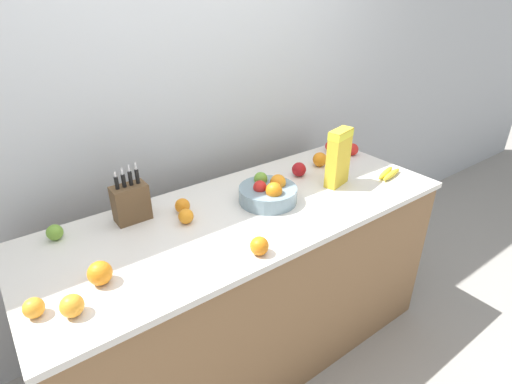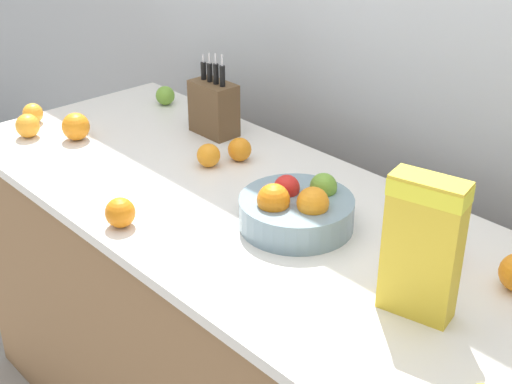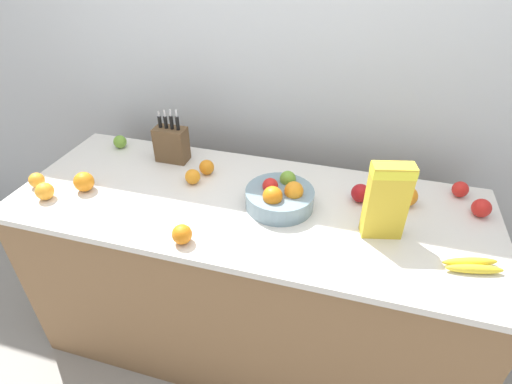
# 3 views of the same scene
# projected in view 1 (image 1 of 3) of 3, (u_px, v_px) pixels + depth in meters

# --- Properties ---
(ground_plane) EXTENTS (14.00, 14.00, 0.00)m
(ground_plane) POSITION_uv_depth(u_px,v_px,m) (249.00, 346.00, 2.38)
(ground_plane) COLOR gray
(wall_back) EXTENTS (9.00, 0.06, 2.60)m
(wall_back) POSITION_uv_depth(u_px,v_px,m) (182.00, 109.00, 2.21)
(wall_back) COLOR silver
(wall_back) RESTS_ON ground_plane
(counter) EXTENTS (2.09, 0.80, 0.94)m
(counter) POSITION_uv_depth(u_px,v_px,m) (248.00, 285.00, 2.16)
(counter) COLOR olive
(counter) RESTS_ON ground_plane
(knife_block) EXTENTS (0.16, 0.09, 0.28)m
(knife_block) POSITION_uv_depth(u_px,v_px,m) (131.00, 202.00, 1.83)
(knife_block) COLOR brown
(knife_block) RESTS_ON counter
(cereal_box) EXTENTS (0.17, 0.10, 0.31)m
(cereal_box) POSITION_uv_depth(u_px,v_px,m) (339.00, 155.00, 2.12)
(cereal_box) COLOR gold
(cereal_box) RESTS_ON counter
(fruit_bowl) EXTENTS (0.29, 0.29, 0.13)m
(fruit_bowl) POSITION_uv_depth(u_px,v_px,m) (268.00, 192.00, 2.00)
(fruit_bowl) COLOR gray
(fruit_bowl) RESTS_ON counter
(banana_bunch) EXTENTS (0.21, 0.12, 0.03)m
(banana_bunch) POSITION_uv_depth(u_px,v_px,m) (389.00, 174.00, 2.28)
(banana_bunch) COLOR yellow
(banana_bunch) RESTS_ON counter
(apple_rightmost) EXTENTS (0.08, 0.08, 0.08)m
(apple_rightmost) POSITION_uv_depth(u_px,v_px,m) (299.00, 169.00, 2.27)
(apple_rightmost) COLOR #A31419
(apple_rightmost) RESTS_ON counter
(apple_leftmost) EXTENTS (0.07, 0.07, 0.07)m
(apple_leftmost) POSITION_uv_depth(u_px,v_px,m) (55.00, 232.00, 1.71)
(apple_leftmost) COLOR #6B9E33
(apple_leftmost) RESTS_ON counter
(apple_near_bananas) EXTENTS (0.08, 0.08, 0.08)m
(apple_near_bananas) POSITION_uv_depth(u_px,v_px,m) (352.00, 149.00, 2.55)
(apple_near_bananas) COLOR red
(apple_near_bananas) RESTS_ON counter
(apple_middle) EXTENTS (0.07, 0.07, 0.07)m
(apple_middle) POSITION_uv_depth(u_px,v_px,m) (330.00, 146.00, 2.61)
(apple_middle) COLOR red
(apple_middle) RESTS_ON counter
(orange_near_bowl) EXTENTS (0.08, 0.08, 0.08)m
(orange_near_bowl) POSITION_uv_depth(u_px,v_px,m) (259.00, 246.00, 1.61)
(orange_near_bowl) COLOR orange
(orange_near_bowl) RESTS_ON counter
(orange_front_center) EXTENTS (0.08, 0.08, 0.08)m
(orange_front_center) POSITION_uv_depth(u_px,v_px,m) (72.00, 306.00, 1.31)
(orange_front_center) COLOR orange
(orange_front_center) RESTS_ON counter
(orange_front_left) EXTENTS (0.07, 0.07, 0.07)m
(orange_front_left) POSITION_uv_depth(u_px,v_px,m) (182.00, 206.00, 1.91)
(orange_front_left) COLOR orange
(orange_front_left) RESTS_ON counter
(orange_mid_left) EXTENTS (0.07, 0.07, 0.07)m
(orange_mid_left) POSITION_uv_depth(u_px,v_px,m) (186.00, 216.00, 1.82)
(orange_mid_left) COLOR orange
(orange_mid_left) RESTS_ON counter
(orange_back_center) EXTENTS (0.09, 0.09, 0.09)m
(orange_back_center) POSITION_uv_depth(u_px,v_px,m) (100.00, 273.00, 1.45)
(orange_back_center) COLOR orange
(orange_back_center) RESTS_ON counter
(orange_front_right) EXTENTS (0.09, 0.09, 0.09)m
(orange_front_right) POSITION_uv_depth(u_px,v_px,m) (320.00, 159.00, 2.40)
(orange_front_right) COLOR orange
(orange_front_right) RESTS_ON counter
(orange_mid_right) EXTENTS (0.07, 0.07, 0.07)m
(orange_mid_right) POSITION_uv_depth(u_px,v_px,m) (34.00, 308.00, 1.31)
(orange_mid_right) COLOR orange
(orange_mid_right) RESTS_ON counter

